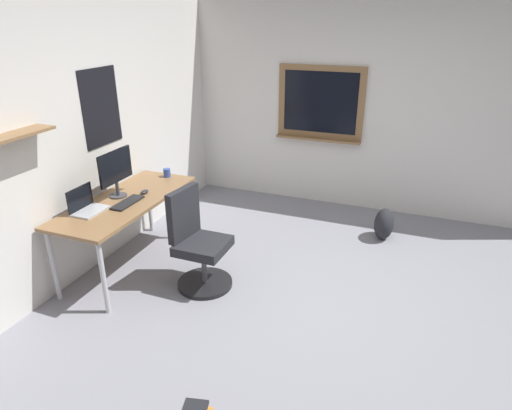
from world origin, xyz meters
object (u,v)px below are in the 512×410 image
(desk, at_px, (126,206))
(backpack, at_px, (384,224))
(laptop, at_px, (86,206))
(monitor_primary, at_px, (116,170))
(office_chair, at_px, (198,246))
(keyboard, at_px, (128,203))
(computer_mouse, at_px, (145,192))
(coffee_mug, at_px, (167,173))

(desk, height_order, backpack, desk)
(laptop, distance_m, monitor_primary, 0.46)
(desk, xyz_separation_m, office_chair, (-0.06, -0.80, -0.26))
(keyboard, relative_size, computer_mouse, 3.56)
(office_chair, relative_size, laptop, 3.06)
(computer_mouse, bearing_deg, monitor_primary, 130.13)
(laptop, relative_size, backpack, 0.86)
(desk, relative_size, computer_mouse, 15.50)
(coffee_mug, bearing_deg, backpack, -69.98)
(monitor_primary, xyz_separation_m, coffee_mug, (0.67, -0.14, -0.22))
(laptop, bearing_deg, monitor_primary, -6.82)
(monitor_primary, relative_size, computer_mouse, 4.46)
(monitor_primary, distance_m, coffee_mug, 0.72)
(desk, bearing_deg, office_chair, -94.19)
(laptop, height_order, monitor_primary, monitor_primary)
(office_chair, distance_m, keyboard, 0.79)
(desk, xyz_separation_m, keyboard, (-0.08, -0.08, 0.08))
(keyboard, distance_m, coffee_mug, 0.79)
(monitor_primary, bearing_deg, coffee_mug, -11.78)
(keyboard, bearing_deg, laptop, 139.96)
(desk, height_order, keyboard, keyboard)
(laptop, relative_size, keyboard, 0.84)
(coffee_mug, bearing_deg, office_chair, -134.99)
(office_chair, bearing_deg, computer_mouse, 70.16)
(office_chair, relative_size, backpack, 2.64)
(monitor_primary, distance_m, backpack, 2.97)
(laptop, distance_m, backpack, 3.18)
(keyboard, bearing_deg, desk, 45.58)
(laptop, bearing_deg, backpack, -52.48)
(office_chair, height_order, backpack, office_chair)
(desk, bearing_deg, laptop, 156.89)
(coffee_mug, distance_m, backpack, 2.51)
(monitor_primary, bearing_deg, desk, -110.72)
(monitor_primary, relative_size, coffee_mug, 5.04)
(computer_mouse, height_order, backpack, computer_mouse)
(keyboard, relative_size, coffee_mug, 4.02)
(desk, relative_size, laptop, 5.20)
(monitor_primary, height_order, keyboard, monitor_primary)
(laptop, height_order, computer_mouse, laptop)
(office_chair, height_order, keyboard, office_chair)
(laptop, xyz_separation_m, coffee_mug, (1.07, -0.19, -0.01))
(backpack, bearing_deg, computer_mouse, 120.89)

